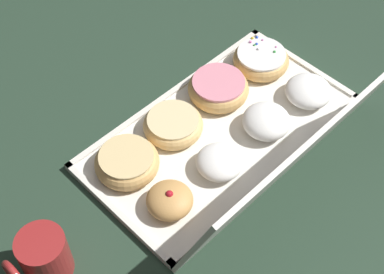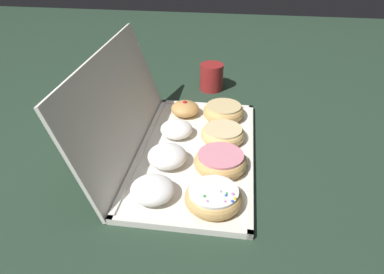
% 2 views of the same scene
% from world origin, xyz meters
% --- Properties ---
extents(ground_plane, '(3.00, 3.00, 0.00)m').
position_xyz_m(ground_plane, '(0.00, 0.00, 0.00)').
color(ground_plane, '#233828').
extents(donut_box, '(0.53, 0.28, 0.01)m').
position_xyz_m(donut_box, '(0.00, 0.00, 0.01)').
color(donut_box, silver).
rests_on(donut_box, ground).
extents(box_lid_open, '(0.53, 0.09, 0.25)m').
position_xyz_m(box_lid_open, '(0.00, 0.19, 0.13)').
color(box_lid_open, silver).
rests_on(box_lid_open, ground).
extents(sprinkle_donut_0, '(0.12, 0.12, 0.04)m').
position_xyz_m(sprinkle_donut_0, '(-0.19, -0.06, 0.03)').
color(sprinkle_donut_0, tan).
rests_on(sprinkle_donut_0, donut_box).
extents(pink_frosted_donut_1, '(0.12, 0.12, 0.04)m').
position_xyz_m(pink_frosted_donut_1, '(-0.06, -0.07, 0.03)').
color(pink_frosted_donut_1, tan).
rests_on(pink_frosted_donut_1, donut_box).
extents(glazed_ring_donut_2, '(0.12, 0.12, 0.03)m').
position_xyz_m(glazed_ring_donut_2, '(0.06, -0.06, 0.03)').
color(glazed_ring_donut_2, '#E5B770').
rests_on(glazed_ring_donut_2, donut_box).
extents(glazed_ring_donut_3, '(0.12, 0.12, 0.04)m').
position_xyz_m(glazed_ring_donut_3, '(0.18, -0.06, 0.03)').
color(glazed_ring_donut_3, tan).
rests_on(glazed_ring_donut_3, donut_box).
extents(powdered_filled_donut_4, '(0.09, 0.09, 0.04)m').
position_xyz_m(powdered_filled_donut_4, '(-0.18, 0.07, 0.03)').
color(powdered_filled_donut_4, white).
rests_on(powdered_filled_donut_4, donut_box).
extents(powdered_filled_donut_5, '(0.09, 0.09, 0.05)m').
position_xyz_m(powdered_filled_donut_5, '(-0.06, 0.06, 0.03)').
color(powdered_filled_donut_5, white).
rests_on(powdered_filled_donut_5, donut_box).
extents(powdered_filled_donut_6, '(0.08, 0.08, 0.04)m').
position_xyz_m(powdered_filled_donut_6, '(0.07, 0.06, 0.03)').
color(powdered_filled_donut_6, white).
rests_on(powdered_filled_donut_6, donut_box).
extents(jelly_filled_donut_7, '(0.08, 0.08, 0.05)m').
position_xyz_m(jelly_filled_donut_7, '(0.18, 0.06, 0.03)').
color(jelly_filled_donut_7, tan).
rests_on(jelly_filled_donut_7, donut_box).
extents(coffee_mug, '(0.10, 0.08, 0.09)m').
position_xyz_m(coffee_mug, '(0.40, -0.00, 0.05)').
color(coffee_mug, maroon).
rests_on(coffee_mug, ground).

